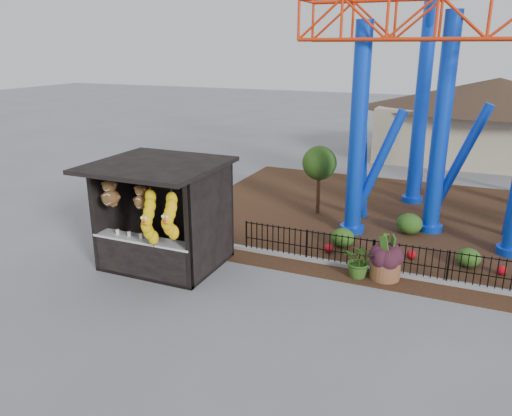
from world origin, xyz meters
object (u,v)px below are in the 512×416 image
at_px(roller_coaster, 490,38).
at_px(terracotta_planter, 385,269).
at_px(potted_plant, 360,260).
at_px(prize_booth, 160,218).

bearing_deg(roller_coaster, terracotta_planter, -109.24).
relative_size(terracotta_planter, potted_plant, 0.81).
xyz_separation_m(prize_booth, terracotta_planter, (6.17, 1.79, -1.24)).
relative_size(prize_booth, terracotta_planter, 4.22).
height_order(prize_booth, roller_coaster, roller_coaster).
distance_m(roller_coaster, potted_plant, 8.64).
distance_m(prize_booth, potted_plant, 5.81).
height_order(prize_booth, potted_plant, prize_booth).
bearing_deg(prize_booth, roller_coaster, 42.12).
distance_m(prize_booth, terracotta_planter, 6.54).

